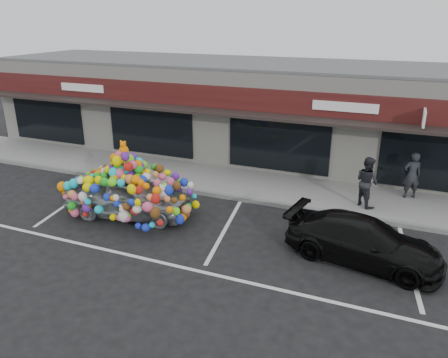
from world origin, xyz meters
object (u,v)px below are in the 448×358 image
at_px(black_sedan, 363,241).
at_px(pedestrian_b, 367,182).
at_px(pedestrian_a, 412,175).
at_px(toy_car, 128,191).

relative_size(black_sedan, pedestrian_b, 2.40).
bearing_deg(black_sedan, pedestrian_b, 14.34).
relative_size(pedestrian_a, pedestrian_b, 0.97).
height_order(pedestrian_a, pedestrian_b, pedestrian_b).
distance_m(toy_car, pedestrian_b, 8.06).
height_order(toy_car, black_sedan, toy_car).
bearing_deg(pedestrian_a, black_sedan, 54.94).
height_order(black_sedan, pedestrian_b, pedestrian_b).
relative_size(black_sedan, pedestrian_a, 2.48).
bearing_deg(black_sedan, pedestrian_a, -3.23).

